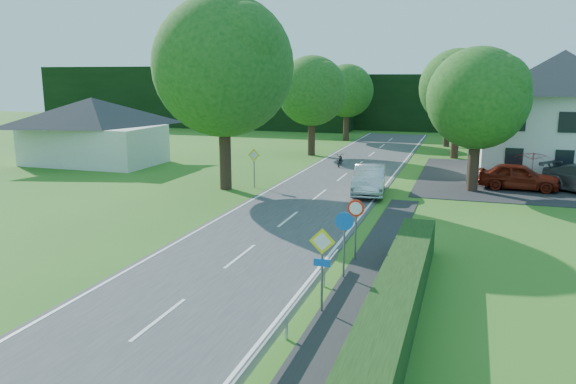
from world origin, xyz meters
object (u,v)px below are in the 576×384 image
(streetlight, at_px, (469,115))
(moving_car, at_px, (369,180))
(parked_car_red, at_px, (519,176))
(motorcycle, at_px, (340,159))
(parasol, at_px, (532,168))

(streetlight, bearing_deg, moving_car, -138.01)
(moving_car, distance_m, parked_car_red, 9.39)
(streetlight, xyz_separation_m, moving_car, (-5.36, -4.83, -3.59))
(moving_car, distance_m, motorcycle, 10.24)
(motorcycle, distance_m, parasol, 13.76)
(moving_car, relative_size, motorcycle, 2.62)
(streetlight, distance_m, parasol, 5.36)
(parasol, bearing_deg, motorcycle, 165.13)
(moving_car, bearing_deg, parked_car_red, 19.05)
(streetlight, distance_m, parked_car_red, 4.83)
(parasol, bearing_deg, moving_car, -147.69)
(moving_car, bearing_deg, streetlight, 35.47)
(parasol, bearing_deg, parked_car_red, -116.02)
(streetlight, xyz_separation_m, parked_car_red, (3.11, -0.77, -3.61))
(parked_car_red, bearing_deg, streetlight, 79.39)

